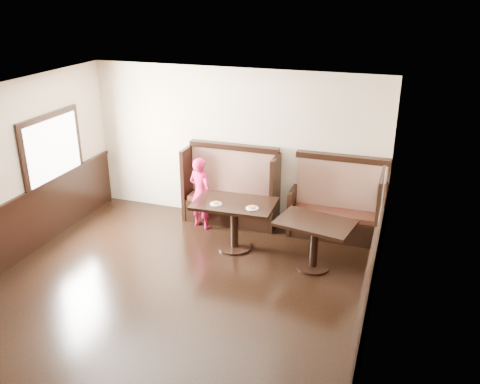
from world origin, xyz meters
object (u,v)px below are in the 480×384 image
at_px(booth_neighbor, 337,210).
at_px(child, 201,193).
at_px(table_neighbor, 315,233).
at_px(table_main, 234,213).
at_px(booth_main, 232,194).

bearing_deg(booth_neighbor, child, -169.63).
relative_size(booth_neighbor, table_neighbor, 1.31).
bearing_deg(child, table_main, 163.80).
height_order(booth_main, booth_neighbor, same).
bearing_deg(child, table_neighbor, 178.98).
distance_m(booth_main, table_neighbor, 2.15).
distance_m(booth_main, child, 0.63).
distance_m(booth_neighbor, table_main, 1.85).
xyz_separation_m(booth_main, table_main, (0.41, -1.01, 0.11)).
distance_m(booth_main, table_main, 1.10).
relative_size(table_main, child, 1.01).
xyz_separation_m(table_neighbor, child, (-2.21, 0.77, 0.07)).
bearing_deg(table_neighbor, child, 171.45).
relative_size(booth_neighbor, child, 1.25).
bearing_deg(booth_neighbor, table_main, -146.79).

